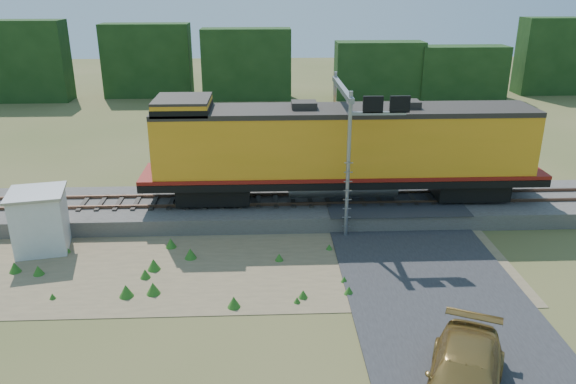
{
  "coord_description": "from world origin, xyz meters",
  "views": [
    {
      "loc": [
        0.37,
        -21.29,
        11.59
      ],
      "look_at": [
        1.42,
        3.0,
        2.4
      ],
      "focal_mm": 35.0,
      "sensor_mm": 36.0,
      "label": 1
    }
  ],
  "objects_px": {
    "signal_gantry": "(351,119)",
    "shed": "(40,221)",
    "locomotive": "(338,149)",
    "car": "(464,379)"
  },
  "relations": [
    {
      "from": "locomotive",
      "to": "signal_gantry",
      "type": "height_order",
      "value": "signal_gantry"
    },
    {
      "from": "locomotive",
      "to": "car",
      "type": "xyz_separation_m",
      "value": [
        1.97,
        -14.22,
        -2.81
      ]
    },
    {
      "from": "locomotive",
      "to": "shed",
      "type": "height_order",
      "value": "locomotive"
    },
    {
      "from": "signal_gantry",
      "to": "shed",
      "type": "bearing_deg",
      "value": -168.45
    },
    {
      "from": "shed",
      "to": "signal_gantry",
      "type": "distance_m",
      "value": 15.19
    },
    {
      "from": "shed",
      "to": "locomotive",
      "type": "bearing_deg",
      "value": 2.71
    },
    {
      "from": "locomotive",
      "to": "shed",
      "type": "bearing_deg",
      "value": -165.48
    },
    {
      "from": "locomotive",
      "to": "signal_gantry",
      "type": "relative_size",
      "value": 2.92
    },
    {
      "from": "shed",
      "to": "signal_gantry",
      "type": "xyz_separation_m",
      "value": [
        14.39,
        2.94,
        3.84
      ]
    },
    {
      "from": "shed",
      "to": "signal_gantry",
      "type": "bearing_deg",
      "value": -0.26
    }
  ]
}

